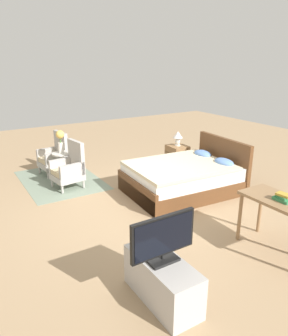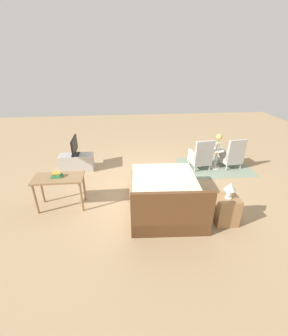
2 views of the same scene
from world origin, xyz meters
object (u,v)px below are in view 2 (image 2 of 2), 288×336
at_px(nightstand, 226,210).
at_px(armchair_by_window_right, 201,157).
at_px(table_lamp, 230,188).
at_px(side_table, 216,157).
at_px(vanity_desk, 59,182).
at_px(bed, 165,195).
at_px(tv_flatscreen, 74,146).
at_px(tv_stand, 77,162).
at_px(armchair_by_window_left, 232,156).
at_px(flower_vase, 219,140).
at_px(book_stack, 57,175).

bearing_deg(nightstand, armchair_by_window_right, -96.79).
bearing_deg(nightstand, table_lamp, 90.00).
bearing_deg(side_table, vanity_desk, 20.77).
height_order(bed, vanity_desk, bed).
relative_size(side_table, tv_flatscreen, 0.79).
relative_size(tv_flatscreen, vanity_desk, 0.72).
relative_size(side_table, tv_stand, 0.62).
xyz_separation_m(table_lamp, vanity_desk, (3.37, -0.87, -0.17)).
xyz_separation_m(bed, tv_stand, (2.26, -2.07, -0.06)).
relative_size(armchair_by_window_right, vanity_desk, 0.88).
height_order(armchair_by_window_left, tv_stand, armchair_by_window_left).
distance_m(armchair_by_window_left, tv_flatscreen, 4.63).
bearing_deg(nightstand, bed, -30.47).
xyz_separation_m(flower_vase, nightstand, (0.76, 2.44, -0.59)).
xyz_separation_m(armchair_by_window_left, book_stack, (4.65, 1.56, 0.40)).
bearing_deg(flower_vase, armchair_by_window_right, -1.05).
distance_m(flower_vase, tv_stand, 4.18).
relative_size(armchair_by_window_right, tv_stand, 0.96).
distance_m(armchair_by_window_left, side_table, 0.49).
xyz_separation_m(armchair_by_window_right, tv_flatscreen, (3.65, -0.26, 0.37)).
height_order(side_table, tv_stand, side_table).
bearing_deg(tv_flatscreen, nightstand, 141.08).
bearing_deg(armchair_by_window_right, side_table, 178.95).
distance_m(armchair_by_window_left, flower_vase, 0.70).
height_order(flower_vase, vanity_desk, flower_vase).
bearing_deg(book_stack, table_lamp, 165.33).
height_order(nightstand, vanity_desk, vanity_desk).
bearing_deg(book_stack, tv_stand, -91.24).
relative_size(tv_flatscreen, book_stack, 3.30).
distance_m(table_lamp, tv_stand, 4.35).
bearing_deg(tv_stand, tv_flatscreen, 0.92).
xyz_separation_m(tv_stand, tv_flatscreen, (0.00, 0.00, 0.51)).
bearing_deg(armchair_by_window_right, tv_flatscreen, -4.12).
bearing_deg(flower_vase, nightstand, 72.64).
xyz_separation_m(nightstand, vanity_desk, (3.37, -0.87, 0.34)).
distance_m(armchair_by_window_right, vanity_desk, 4.00).
relative_size(bed, side_table, 3.59).
xyz_separation_m(bed, nightstand, (-1.10, 0.65, -0.01)).
bearing_deg(armchair_by_window_right, book_stack, 22.94).
xyz_separation_m(armchair_by_window_right, nightstand, (0.29, 2.45, -0.09)).
bearing_deg(bed, flower_vase, -136.09).
xyz_separation_m(armchair_by_window_left, vanity_desk, (4.62, 1.58, 0.25)).
distance_m(armchair_by_window_left, tv_stand, 4.62).
bearing_deg(flower_vase, tv_flatscreen, -3.77).
bearing_deg(vanity_desk, nightstand, 165.50).
height_order(bed, table_lamp, bed).
distance_m(side_table, vanity_desk, 4.43).
relative_size(nightstand, table_lamp, 1.78).
relative_size(side_table, vanity_desk, 0.57).
relative_size(armchair_by_window_right, table_lamp, 2.79).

